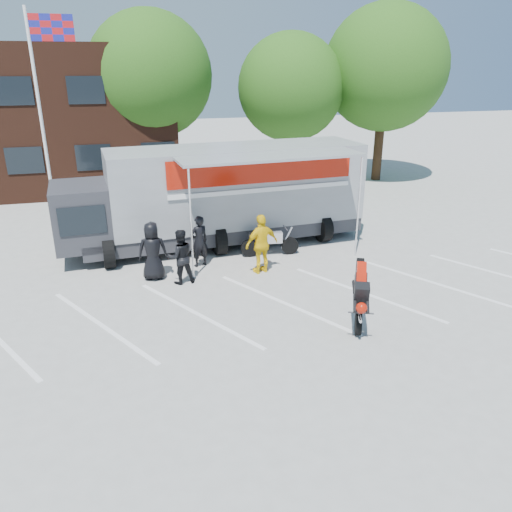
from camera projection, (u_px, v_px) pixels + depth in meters
name	position (u px, v px, depth m)	size (l,w,h in m)	color
ground	(289.00, 321.00, 12.67)	(100.00, 100.00, 0.00)	#A7A7A2
parking_bay_lines	(277.00, 304.00, 13.56)	(18.00, 5.00, 0.01)	white
flagpole	(45.00, 94.00, 18.35)	(1.61, 0.12, 8.00)	white
tree_left	(150.00, 75.00, 24.59)	(6.12, 6.12, 8.64)	#382314
tree_mid	(291.00, 88.00, 25.60)	(5.44, 5.44, 7.68)	#382314
tree_right	(385.00, 68.00, 26.02)	(6.46, 6.46, 9.12)	#382314
transporter_truck	(225.00, 243.00, 18.21)	(10.84, 5.22, 3.45)	#919399
parked_motorcycle	(270.00, 255.00, 17.01)	(0.67, 2.02, 1.06)	silver
stunt_bike_rider	(356.00, 322.00, 12.62)	(0.75, 1.60, 1.88)	black
spectator_leather_a	(153.00, 251.00, 14.85)	(0.87, 0.57, 1.79)	black
spectator_leather_b	(199.00, 241.00, 15.83)	(0.61, 0.40, 1.67)	black
spectator_leather_c	(180.00, 257.00, 14.59)	(0.81, 0.63, 1.66)	black
spectator_hivis	(262.00, 244.00, 15.31)	(1.10, 0.46, 1.87)	yellow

